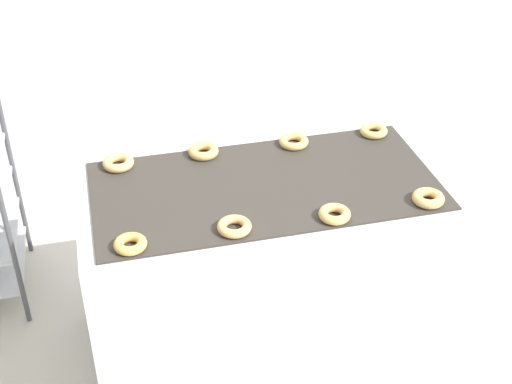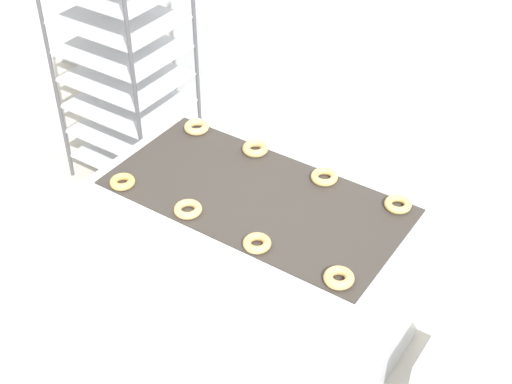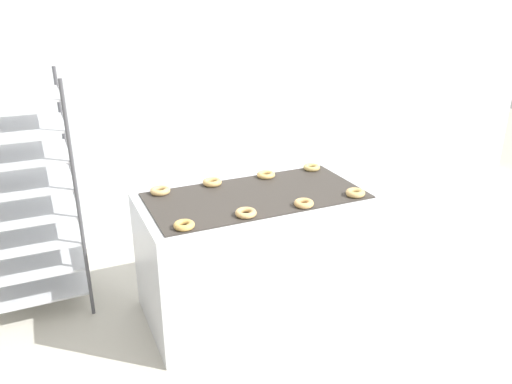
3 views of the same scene
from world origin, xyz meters
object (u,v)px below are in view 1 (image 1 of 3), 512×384
at_px(glaze_bin, 472,268).
at_px(donut_near_left, 130,244).
at_px(donut_far_midleft, 203,151).
at_px(fryer_machine, 264,266).
at_px(donut_far_midright, 294,141).
at_px(donut_near_midleft, 234,227).
at_px(donut_far_left, 118,163).
at_px(donut_far_right, 374,131).
at_px(donut_near_midright, 335,214).
at_px(donut_near_right, 428,198).

height_order(glaze_bin, donut_near_left, donut_near_left).
distance_m(donut_near_left, donut_far_midleft, 0.67).
relative_size(fryer_machine, donut_near_left, 12.65).
height_order(donut_far_midleft, donut_far_midright, donut_far_midleft).
distance_m(donut_near_left, donut_near_midleft, 0.37).
relative_size(donut_far_left, donut_far_midright, 1.01).
relative_size(glaze_bin, donut_far_right, 2.96).
bearing_deg(donut_far_left, donut_far_right, 0.23).
distance_m(donut_far_left, donut_far_midleft, 0.36).
distance_m(donut_near_midright, donut_far_midright, 0.56).
bearing_deg(donut_far_midright, donut_far_midleft, 178.54).
bearing_deg(fryer_machine, donut_near_midleft, -124.68).
xyz_separation_m(donut_near_left, donut_near_midright, (0.75, -0.00, 0.00)).
height_order(donut_near_left, donut_far_left, donut_far_left).
distance_m(donut_near_left, donut_far_left, 0.55).
height_order(donut_far_midright, donut_far_right, same).
height_order(donut_near_right, donut_far_left, donut_near_right).
relative_size(donut_near_left, donut_near_midright, 0.97).
height_order(fryer_machine, donut_near_right, donut_near_right).
distance_m(donut_far_midright, donut_far_right, 0.37).
bearing_deg(donut_near_right, fryer_machine, 154.85).
relative_size(donut_near_midleft, donut_far_midright, 0.99).
height_order(donut_near_left, donut_far_right, donut_near_left).
bearing_deg(donut_far_right, donut_far_midleft, 179.72).
distance_m(donut_near_left, donut_near_right, 1.13).
height_order(donut_near_midleft, donut_far_midright, same).
xyz_separation_m(glaze_bin, donut_far_midleft, (-1.24, 0.26, 0.68)).
relative_size(donut_near_midleft, donut_far_left, 0.98).
relative_size(donut_far_left, donut_far_right, 1.06).
distance_m(donut_far_left, donut_far_midright, 0.75).
relative_size(donut_near_midleft, donut_near_midright, 1.05).
bearing_deg(donut_near_midleft, donut_near_left, -178.10).
height_order(fryer_machine, donut_far_midleft, donut_far_midleft).
xyz_separation_m(donut_near_midleft, donut_far_midleft, (-0.01, 0.55, 0.00)).
relative_size(donut_near_left, donut_far_right, 0.96).
relative_size(donut_far_left, donut_far_midleft, 1.00).
bearing_deg(fryer_machine, donut_far_right, 26.26).
relative_size(fryer_machine, glaze_bin, 4.11).
distance_m(donut_far_midleft, donut_far_right, 0.77).
relative_size(donut_near_midleft, donut_far_midleft, 0.98).
distance_m(donut_far_midleft, donut_far_midright, 0.40).
distance_m(glaze_bin, donut_near_midleft, 1.43).
bearing_deg(fryer_machine, donut_near_right, -25.15).
relative_size(donut_near_midright, donut_far_right, 0.99).
xyz_separation_m(donut_far_left, donut_far_midleft, (0.36, 0.01, 0.00)).
bearing_deg(donut_far_left, donut_near_left, -90.50).
bearing_deg(donut_near_midright, fryer_machine, 124.49).
xyz_separation_m(donut_near_right, donut_far_right, (-0.00, 0.55, -0.00)).
xyz_separation_m(glaze_bin, donut_near_midright, (-0.85, -0.30, 0.68)).
bearing_deg(donut_near_left, fryer_machine, 26.48).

